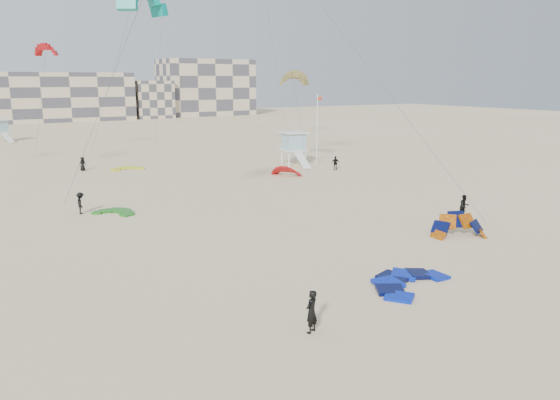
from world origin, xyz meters
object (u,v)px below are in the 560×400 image
kitesurfer_main (311,312)px  lifeguard_tower_near (294,149)px  kite_ground_blue (409,285)px  kite_ground_orange (459,236)px

kitesurfer_main → lifeguard_tower_near: (23.53, 38.52, 1.09)m
kite_ground_blue → kitesurfer_main: bearing=175.7°
kite_ground_orange → lifeguard_tower_near: size_ratio=0.65×
lifeguard_tower_near → kite_ground_blue: bearing=-105.9°
kite_ground_blue → kitesurfer_main: (-7.18, -1.83, 0.91)m
kite_ground_orange → lifeguard_tower_near: bearing=101.2°
kite_ground_blue → kite_ground_orange: 10.23m
kite_ground_blue → kite_ground_orange: size_ratio=1.25×
kitesurfer_main → kite_ground_orange: bearing=176.4°
kite_ground_orange → kite_ground_blue: bearing=-128.1°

